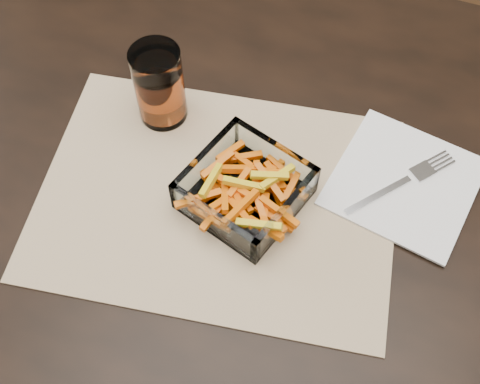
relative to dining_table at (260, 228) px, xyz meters
name	(u,v)px	position (x,y,z in m)	size (l,w,h in m)	color
dining_table	(260,228)	(0.00, 0.00, 0.00)	(1.60, 0.90, 0.75)	black
placemat	(217,197)	(-0.05, -0.02, 0.09)	(0.45, 0.33, 0.00)	tan
glass_bowl	(245,190)	(-0.02, -0.01, 0.11)	(0.16, 0.16, 0.05)	white
tumbler	(160,87)	(-0.17, 0.08, 0.14)	(0.07, 0.07, 0.12)	white
napkin	(404,182)	(0.17, 0.08, 0.09)	(0.17, 0.17, 0.00)	white
fork	(403,182)	(0.16, 0.08, 0.10)	(0.12, 0.14, 0.00)	silver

